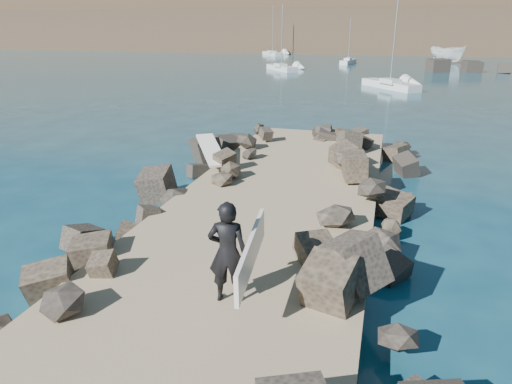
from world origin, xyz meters
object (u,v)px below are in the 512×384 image
at_px(boat_imported, 448,54).
at_px(surfer_with_board, 231,252).
at_px(surfboard_resting, 211,153).
at_px(sailboat_a, 281,68).

height_order(boat_imported, surfer_with_board, boat_imported).
distance_m(boat_imported, surfer_with_board, 76.61).
bearing_deg(boat_imported, surfboard_resting, -140.42).
xyz_separation_m(surfer_with_board, sailboat_a, (-11.67, 55.05, -1.26)).
height_order(surfboard_resting, boat_imported, boat_imported).
bearing_deg(surfer_with_board, boat_imported, 81.55).
bearing_deg(surfboard_resting, boat_imported, 44.51).
relative_size(boat_imported, surfer_with_board, 2.88).
xyz_separation_m(boat_imported, surfer_with_board, (-11.26, -75.77, 0.23)).
relative_size(boat_imported, sailboat_a, 0.84).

